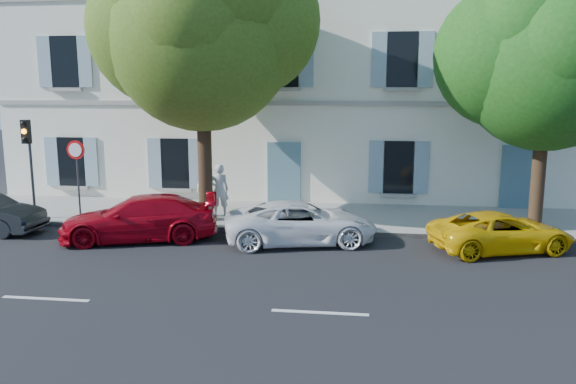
# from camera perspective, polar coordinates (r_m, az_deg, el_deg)

# --- Properties ---
(ground) EXTENTS (90.00, 90.00, 0.00)m
(ground) POSITION_cam_1_polar(r_m,az_deg,el_deg) (15.54, 4.34, -6.53)
(ground) COLOR black
(sidewalk) EXTENTS (36.00, 4.50, 0.15)m
(sidewalk) POSITION_cam_1_polar(r_m,az_deg,el_deg) (19.82, 5.05, -2.61)
(sidewalk) COLOR #A09E96
(sidewalk) RESTS_ON ground
(kerb) EXTENTS (36.00, 0.16, 0.16)m
(kerb) POSITION_cam_1_polar(r_m,az_deg,el_deg) (17.71, 4.75, -4.15)
(kerb) COLOR #9E998E
(kerb) RESTS_ON ground
(building) EXTENTS (28.00, 7.00, 12.00)m
(building) POSITION_cam_1_polar(r_m,az_deg,el_deg) (25.11, 5.84, 13.71)
(building) COLOR white
(building) RESTS_ON ground
(car_red_coupe) EXTENTS (5.01, 3.06, 1.36)m
(car_red_coupe) POSITION_cam_1_polar(r_m,az_deg,el_deg) (17.57, -14.85, -2.58)
(car_red_coupe) COLOR #9E0412
(car_red_coupe) RESTS_ON ground
(car_white_coupe) EXTENTS (4.85, 3.03, 1.25)m
(car_white_coupe) POSITION_cam_1_polar(r_m,az_deg,el_deg) (16.66, 1.31, -3.12)
(car_white_coupe) COLOR white
(car_white_coupe) RESTS_ON ground
(car_yellow_supercar) EXTENTS (4.37, 3.01, 1.11)m
(car_yellow_supercar) POSITION_cam_1_polar(r_m,az_deg,el_deg) (16.97, 20.85, -3.80)
(car_yellow_supercar) COLOR yellow
(car_yellow_supercar) RESTS_ON ground
(tree_left) EXTENTS (5.99, 5.99, 9.28)m
(tree_left) POSITION_cam_1_polar(r_m,az_deg,el_deg) (18.85, -8.77, 15.16)
(tree_left) COLOR #3A2819
(tree_left) RESTS_ON sidewalk
(tree_right) EXTENTS (5.12, 5.12, 7.89)m
(tree_right) POSITION_cam_1_polar(r_m,az_deg,el_deg) (18.79, 24.83, 11.57)
(tree_right) COLOR #3A2819
(tree_right) RESTS_ON sidewalk
(traffic_light) EXTENTS (0.27, 0.38, 3.38)m
(traffic_light) POSITION_cam_1_polar(r_m,az_deg,el_deg) (20.69, -24.90, 4.09)
(traffic_light) COLOR #383A3D
(traffic_light) RESTS_ON sidewalk
(road_sign) EXTENTS (0.63, 0.09, 2.71)m
(road_sign) POSITION_cam_1_polar(r_m,az_deg,el_deg) (19.93, -20.67, 2.76)
(road_sign) COLOR #383A3D
(road_sign) RESTS_ON sidewalk
(pedestrian_a) EXTENTS (0.78, 0.64, 1.82)m
(pedestrian_a) POSITION_cam_1_polar(r_m,az_deg,el_deg) (19.69, -7.00, 0.20)
(pedestrian_a) COLOR silver
(pedestrian_a) RESTS_ON sidewalk
(pedestrian_b) EXTENTS (0.96, 0.89, 1.58)m
(pedestrian_b) POSITION_cam_1_polar(r_m,az_deg,el_deg) (19.75, -8.41, -0.16)
(pedestrian_b) COLOR #C8C480
(pedestrian_b) RESTS_ON sidewalk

